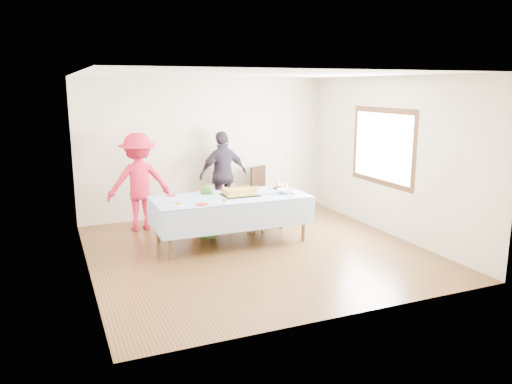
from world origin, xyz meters
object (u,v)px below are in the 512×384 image
Objects in this scene: birthday_cake at (240,192)px; adult_left at (139,182)px; dining_chair at (262,187)px; party_table at (231,200)px.

birthday_cake is 1.95m from adult_left.
birthday_cake is 0.33× the size of adult_left.
dining_chair is at bearing 55.70° from birthday_cake.
dining_chair is 0.55× the size of adult_left.
birthday_cake reaches higher than party_table.
adult_left is at bearing 161.69° from dining_chair.
adult_left reaches higher than dining_chair.
adult_left is (-1.23, 1.37, 0.14)m from party_table.
adult_left is (-1.40, 1.36, 0.04)m from birthday_cake.
birthday_cake is at bearing -148.34° from dining_chair.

